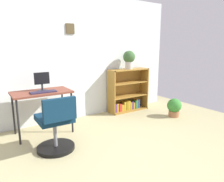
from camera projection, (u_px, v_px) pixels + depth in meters
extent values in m
plane|color=tan|center=(126.00, 175.00, 2.34)|extent=(6.24, 6.24, 0.00)
cube|color=silver|center=(57.00, 58.00, 3.85)|extent=(5.20, 0.10, 2.41)
cube|color=#493C24|center=(70.00, 29.00, 3.82)|extent=(0.16, 0.02, 0.19)
cube|color=brown|center=(42.00, 92.00, 3.34)|extent=(0.91, 0.52, 0.03)
cylinder|color=black|center=(18.00, 122.00, 3.01)|extent=(0.03, 0.03, 0.68)
cylinder|color=black|center=(72.00, 113.00, 3.45)|extent=(0.03, 0.03, 0.68)
cylinder|color=black|center=(13.00, 114.00, 3.37)|extent=(0.03, 0.03, 0.68)
cylinder|color=black|center=(63.00, 106.00, 3.81)|extent=(0.03, 0.03, 0.68)
cylinder|color=#262628|center=(42.00, 90.00, 3.38)|extent=(0.15, 0.15, 0.01)
cylinder|color=#262628|center=(42.00, 87.00, 3.37)|extent=(0.03, 0.03, 0.10)
cube|color=black|center=(42.00, 78.00, 3.33)|extent=(0.24, 0.02, 0.19)
cube|color=#262037|center=(43.00, 92.00, 3.25)|extent=(0.40, 0.15, 0.02)
cylinder|color=black|center=(56.00, 147.00, 2.93)|extent=(0.52, 0.52, 0.05)
cylinder|color=slate|center=(55.00, 134.00, 2.88)|extent=(0.05, 0.05, 0.37)
cube|color=#0D2A41|center=(54.00, 118.00, 2.84)|extent=(0.44, 0.44, 0.08)
cube|color=#0D2A41|center=(60.00, 110.00, 2.59)|extent=(0.42, 0.07, 0.29)
cube|color=olive|center=(111.00, 92.00, 4.38)|extent=(0.02, 0.30, 0.94)
cube|color=olive|center=(144.00, 88.00, 4.86)|extent=(0.02, 0.30, 0.94)
cube|color=olive|center=(129.00, 70.00, 4.52)|extent=(0.93, 0.30, 0.02)
cube|color=olive|center=(128.00, 110.00, 4.72)|extent=(0.93, 0.30, 0.02)
cube|color=olive|center=(125.00, 89.00, 4.73)|extent=(0.93, 0.02, 0.94)
cube|color=olive|center=(128.00, 96.00, 4.65)|extent=(0.89, 0.28, 0.02)
cube|color=olive|center=(128.00, 83.00, 4.58)|extent=(0.89, 0.28, 0.02)
cube|color=black|center=(113.00, 108.00, 4.47)|extent=(0.05, 0.11, 0.19)
cube|color=#593372|center=(115.00, 108.00, 4.49)|extent=(0.04, 0.12, 0.18)
cube|color=#B79323|center=(117.00, 108.00, 4.52)|extent=(0.04, 0.09, 0.19)
cube|color=#B22D28|center=(119.00, 107.00, 4.56)|extent=(0.07, 0.11, 0.17)
cube|color=#B79323|center=(122.00, 108.00, 4.60)|extent=(0.06, 0.10, 0.14)
cube|color=#B79323|center=(124.00, 106.00, 4.62)|extent=(0.06, 0.10, 0.20)
cube|color=#B79323|center=(126.00, 105.00, 4.65)|extent=(0.03, 0.13, 0.20)
cube|color=#B79323|center=(128.00, 105.00, 4.68)|extent=(0.05, 0.12, 0.21)
cube|color=#B79323|center=(130.00, 106.00, 4.71)|extent=(0.03, 0.13, 0.16)
cube|color=#593372|center=(131.00, 105.00, 4.74)|extent=(0.05, 0.13, 0.17)
cube|color=#B79323|center=(133.00, 105.00, 4.77)|extent=(0.04, 0.11, 0.14)
cube|color=#237238|center=(135.00, 104.00, 4.79)|extent=(0.03, 0.13, 0.18)
cube|color=#99591E|center=(136.00, 103.00, 4.80)|extent=(0.04, 0.10, 0.21)
cube|color=#1E478C|center=(138.00, 103.00, 4.83)|extent=(0.05, 0.11, 0.20)
cylinder|color=#B7B2A8|center=(129.00, 65.00, 4.48)|extent=(0.15, 0.15, 0.16)
sphere|color=#375E30|center=(129.00, 57.00, 4.44)|extent=(0.26, 0.26, 0.26)
cylinder|color=#9E6642|center=(174.00, 114.00, 4.29)|extent=(0.21, 0.21, 0.12)
sphere|color=#358130|center=(174.00, 105.00, 4.25)|extent=(0.29, 0.29, 0.29)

